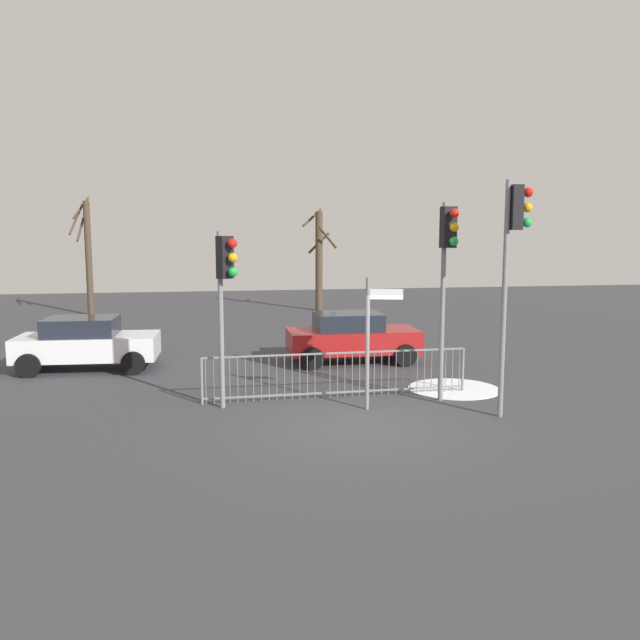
% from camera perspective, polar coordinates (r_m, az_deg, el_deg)
% --- Properties ---
extents(ground_plane, '(60.00, 60.00, 0.00)m').
position_cam_1_polar(ground_plane, '(13.36, 3.47, -9.13)').
color(ground_plane, '#38383D').
extents(traffic_light_foreground_left, '(0.35, 0.56, 4.49)m').
position_cam_1_polar(traffic_light_foreground_left, '(14.95, 10.88, 5.36)').
color(traffic_light_foreground_left, slate).
rests_on(traffic_light_foreground_left, ground).
extents(traffic_light_rear_right, '(0.45, 0.48, 3.85)m').
position_cam_1_polar(traffic_light_rear_right, '(14.25, -8.19, 3.44)').
color(traffic_light_rear_right, slate).
rests_on(traffic_light_rear_right, ground).
extents(traffic_light_mid_right, '(0.57, 0.33, 4.88)m').
position_cam_1_polar(traffic_light_mid_right, '(14.04, 16.27, 6.18)').
color(traffic_light_mid_right, slate).
rests_on(traffic_light_mid_right, ground).
extents(direction_sign_post, '(0.77, 0.24, 2.87)m').
position_cam_1_polar(direction_sign_post, '(14.25, 4.38, -1.39)').
color(direction_sign_post, slate).
rests_on(direction_sign_post, ground).
extents(pedestrian_guard_railing, '(6.28, 0.25, 1.07)m').
position_cam_1_polar(pedestrian_guard_railing, '(15.43, 1.51, -4.68)').
color(pedestrian_guard_railing, slate).
rests_on(pedestrian_guard_railing, ground).
extents(car_white_far, '(3.88, 2.08, 1.47)m').
position_cam_1_polar(car_white_far, '(19.55, -19.48, -1.83)').
color(car_white_far, silver).
rests_on(car_white_far, ground).
extents(car_red_trailing, '(3.80, 1.92, 1.47)m').
position_cam_1_polar(car_red_trailing, '(19.48, 2.74, -1.42)').
color(car_red_trailing, maroon).
rests_on(car_red_trailing, ground).
extents(bare_tree_left, '(1.67, 1.68, 4.90)m').
position_cam_1_polar(bare_tree_left, '(31.86, -0.08, 5.30)').
color(bare_tree_left, '#473828').
rests_on(bare_tree_left, ground).
extents(bare_tree_right, '(0.92, 1.12, 5.37)m').
position_cam_1_polar(bare_tree_right, '(31.84, -19.36, 5.30)').
color(bare_tree_right, '#473828').
rests_on(bare_tree_right, ground).
extents(snow_patch_kerb, '(2.24, 2.24, 0.01)m').
position_cam_1_polar(snow_patch_kerb, '(16.67, 11.46, -5.82)').
color(snow_patch_kerb, white).
rests_on(snow_patch_kerb, ground).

